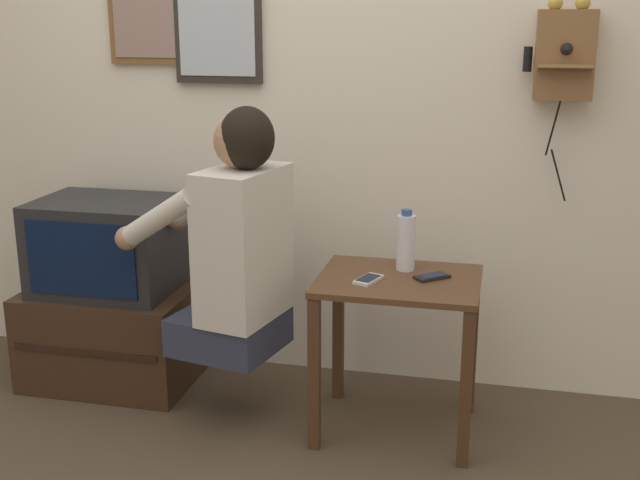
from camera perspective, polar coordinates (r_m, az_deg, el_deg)
The scene contains 11 objects.
wall_back at distance 3.27m, azimuth -0.25°, elevation 11.91°, with size 6.80×0.05×2.55m.
side_table at distance 2.90m, azimuth 5.57°, elevation -5.06°, with size 0.57×0.46×0.59m.
person at distance 2.89m, azimuth -5.98°, elevation -0.16°, with size 0.61×0.48×0.91m.
tv_stand at distance 3.48m, azimuth -14.57°, elevation -6.58°, with size 0.68×0.46×0.40m.
television at distance 3.38m, azimuth -14.92°, elevation -0.36°, with size 0.55×0.42×0.38m.
wall_phone_antique at distance 3.10m, azimuth 16.99°, elevation 12.56°, with size 0.25×0.18×0.74m.
framed_picture at distance 3.46m, azimuth -12.09°, elevation 15.24°, with size 0.35×0.03×0.37m.
wall_mirror at distance 3.34m, azimuth -7.34°, elevation 16.28°, with size 0.36×0.03×0.62m.
cell_phone_held at distance 2.82m, azimuth 3.46°, elevation -2.81°, with size 0.10×0.14×0.01m.
cell_phone_spare at distance 2.87m, azimuth 7.96°, elevation -2.60°, with size 0.13×0.13×0.01m.
water_bottle at distance 2.92m, azimuth 6.13°, elevation -0.13°, with size 0.07×0.07×0.23m.
Camera 1 is at (0.75, -1.90, 1.49)m, focal length 45.00 mm.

